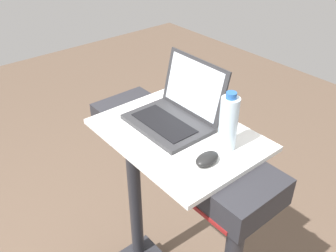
# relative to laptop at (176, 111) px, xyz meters

# --- Properties ---
(desk_board) EXTENTS (0.64, 0.48, 0.02)m
(desk_board) POSITION_rel_laptop_xyz_m (0.07, -0.04, -0.06)
(desk_board) COLOR white
(desk_board) RESTS_ON treadmill_base
(laptop) EXTENTS (0.33, 0.29, 0.24)m
(laptop) POSITION_rel_laptop_xyz_m (0.00, 0.00, 0.00)
(laptop) COLOR #2D2D30
(laptop) RESTS_ON desk_board
(computer_mouse) EXTENTS (0.07, 0.10, 0.03)m
(computer_mouse) POSITION_rel_laptop_xyz_m (0.27, -0.09, -0.03)
(computer_mouse) COLOR black
(computer_mouse) RESTS_ON desk_board
(water_bottle) EXTENTS (0.07, 0.07, 0.23)m
(water_bottle) POSITION_rel_laptop_xyz_m (0.25, 0.03, 0.06)
(water_bottle) COLOR silver
(water_bottle) RESTS_ON desk_board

